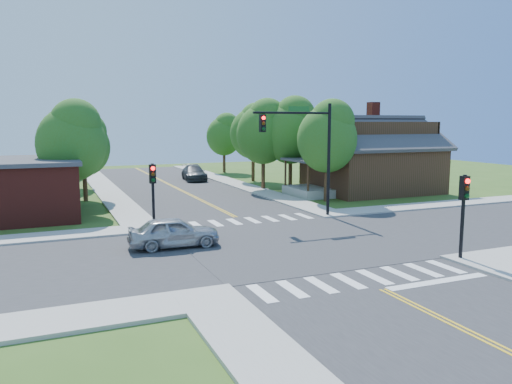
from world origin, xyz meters
name	(u,v)px	position (x,y,z in m)	size (l,w,h in m)	color
ground	(289,244)	(0.00, 0.00, 0.00)	(100.00, 100.00, 0.00)	#34561B
road_ns	(289,244)	(0.00, 0.00, 0.02)	(10.00, 90.00, 0.04)	#2D2D30
road_ew	(289,244)	(0.00, 0.00, 0.03)	(90.00, 10.00, 0.04)	#2D2D30
intersection_patch	(289,244)	(0.00, 0.00, 0.00)	(10.20, 10.20, 0.06)	#2D2D30
sidewalk_ne	(366,188)	(15.82, 15.82, 0.07)	(40.00, 40.00, 0.14)	#9E9B93
crosswalk_north	(243,221)	(0.00, 6.20, 0.05)	(8.85, 2.00, 0.01)	white
crosswalk_south	(361,279)	(0.00, -6.20, 0.05)	(8.85, 2.00, 0.01)	white
centerline	(289,243)	(0.00, 0.00, 0.05)	(0.30, 90.00, 0.01)	yellow
stop_bar	(438,283)	(2.50, -7.60, 0.00)	(4.60, 0.45, 0.09)	white
signal_mast_ne	(306,142)	(3.91, 5.59, 4.85)	(5.30, 0.42, 7.20)	black
signal_pole_se	(464,201)	(5.60, -5.62, 2.66)	(0.34, 0.42, 3.80)	black
signal_pole_nw	(153,184)	(-5.60, 5.58, 2.66)	(0.34, 0.42, 3.80)	black
house_ne	(371,154)	(15.11, 14.23, 3.33)	(13.05, 8.80, 7.11)	#352412
tree_e_a	(328,135)	(8.85, 11.06, 5.12)	(4.59, 4.36, 7.81)	#382314
tree_e_b	(292,129)	(9.12, 17.67, 5.48)	(4.92, 4.68, 8.37)	#382314
tree_e_c	(254,130)	(8.82, 25.54, 5.27)	(4.73, 4.49, 8.04)	#382314
tree_e_d	(225,133)	(9.07, 35.26, 4.71)	(4.23, 4.02, 7.19)	#382314
tree_w_a	(73,139)	(-9.25, 13.17, 4.97)	(4.46, 4.24, 7.59)	#382314
tree_w_b	(71,135)	(-9.07, 19.80, 5.08)	(4.56, 4.34, 7.76)	#382314
tree_w_c	(67,134)	(-8.98, 27.55, 4.92)	(4.42, 4.20, 7.51)	#382314
tree_w_d	(62,137)	(-9.20, 36.80, 4.49)	(4.03, 3.83, 6.85)	#382314
tree_house	(264,130)	(7.07, 19.01, 5.36)	(4.81, 4.57, 8.18)	#382314
tree_bldg	(84,143)	(-8.18, 18.41, 4.46)	(4.00, 3.80, 6.81)	#382314
car_silver	(174,233)	(-5.45, 1.53, 0.74)	(4.45, 2.00, 1.49)	#ABAEB2
car_dgrey	(194,173)	(3.24, 28.44, 0.76)	(2.70, 5.44, 1.52)	#34373A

